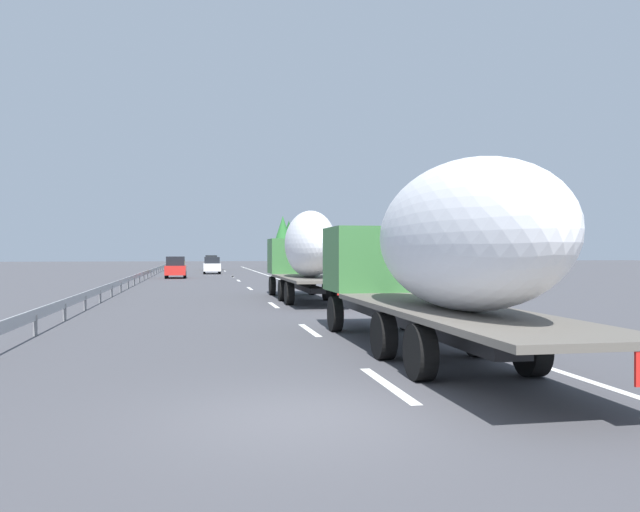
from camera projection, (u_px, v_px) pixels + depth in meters
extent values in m
plane|color=#424247|center=(219.00, 284.00, 48.57)|extent=(260.00, 260.00, 0.00)
cube|color=white|center=(387.00, 384.00, 11.55)|extent=(3.20, 0.20, 0.01)
cube|color=white|center=(309.00, 330.00, 19.65)|extent=(3.20, 0.20, 0.01)
cube|color=white|center=(274.00, 305.00, 29.04)|extent=(3.20, 0.20, 0.01)
cube|color=white|center=(250.00, 288.00, 42.52)|extent=(3.20, 0.20, 0.01)
cube|color=white|center=(239.00, 281.00, 54.45)|extent=(3.20, 0.20, 0.01)
cube|color=white|center=(233.00, 277.00, 63.52)|extent=(3.20, 0.20, 0.01)
cube|color=white|center=(232.00, 276.00, 64.21)|extent=(3.20, 0.20, 0.01)
cube|color=white|center=(225.00, 271.00, 82.79)|extent=(3.20, 0.20, 0.01)
cube|color=white|center=(223.00, 270.00, 88.47)|extent=(3.20, 0.20, 0.01)
cube|color=white|center=(223.00, 270.00, 88.15)|extent=(3.20, 0.20, 0.01)
cube|color=white|center=(283.00, 281.00, 54.50)|extent=(110.00, 0.20, 0.01)
cube|color=#387038|center=(292.00, 256.00, 36.02)|extent=(2.40, 2.50, 1.90)
cube|color=black|center=(289.00, 247.00, 37.10)|extent=(0.08, 2.12, 0.80)
cube|color=#262628|center=(300.00, 285.00, 33.26)|extent=(10.36, 0.70, 0.24)
cube|color=#59544C|center=(309.00, 278.00, 30.49)|extent=(8.86, 2.50, 0.12)
ellipsoid|color=white|center=(310.00, 244.00, 30.36)|extent=(6.06, 2.20, 3.09)
cube|color=red|center=(344.00, 288.00, 26.29)|extent=(0.04, 0.56, 0.56)
cylinder|color=black|center=(272.00, 286.00, 35.82)|extent=(1.04, 0.30, 1.04)
cylinder|color=black|center=(312.00, 285.00, 36.23)|extent=(1.04, 0.30, 1.04)
cylinder|color=black|center=(283.00, 290.00, 31.47)|extent=(1.04, 0.35, 1.04)
cylinder|color=black|center=(327.00, 290.00, 31.87)|extent=(1.04, 0.35, 1.04)
cylinder|color=black|center=(289.00, 293.00, 29.11)|extent=(1.04, 0.35, 1.04)
cylinder|color=black|center=(337.00, 293.00, 29.51)|extent=(1.04, 0.35, 1.04)
cube|color=#387038|center=(371.00, 259.00, 19.52)|extent=(2.40, 2.50, 1.90)
cube|color=black|center=(362.00, 243.00, 20.60)|extent=(0.08, 2.12, 0.80)
cube|color=#262628|center=(404.00, 319.00, 16.41)|extent=(11.67, 0.70, 0.24)
cube|color=#59544C|center=(452.00, 311.00, 13.29)|extent=(10.29, 2.50, 0.12)
ellipsoid|color=white|center=(457.00, 236.00, 13.06)|extent=(8.16, 2.20, 2.97)
cylinder|color=black|center=(335.00, 314.00, 19.33)|extent=(1.04, 0.30, 1.04)
cylinder|color=black|center=(406.00, 313.00, 19.73)|extent=(1.04, 0.30, 1.04)
cylinder|color=black|center=(384.00, 336.00, 14.27)|extent=(1.04, 0.35, 1.04)
cylinder|color=black|center=(478.00, 333.00, 14.67)|extent=(1.04, 0.35, 1.04)
cylinder|color=black|center=(420.00, 352.00, 11.91)|extent=(1.04, 0.35, 1.04)
cylinder|color=black|center=(531.00, 349.00, 12.32)|extent=(1.04, 0.35, 1.04)
cube|color=white|center=(212.00, 267.00, 71.84)|extent=(4.14, 1.85, 0.84)
cube|color=black|center=(212.00, 260.00, 71.53)|extent=(2.28, 1.63, 0.71)
cylinder|color=black|center=(204.00, 271.00, 72.95)|extent=(0.64, 0.22, 0.64)
cylinder|color=black|center=(219.00, 271.00, 73.26)|extent=(0.64, 0.22, 0.64)
cylinder|color=black|center=(204.00, 271.00, 70.43)|extent=(0.64, 0.22, 0.64)
cylinder|color=black|center=(220.00, 271.00, 70.73)|extent=(0.64, 0.22, 0.64)
cube|color=gold|center=(211.00, 264.00, 88.22)|extent=(4.72, 1.73, 0.84)
cube|color=black|center=(211.00, 258.00, 87.86)|extent=(2.59, 1.52, 0.83)
cylinder|color=black|center=(205.00, 267.00, 89.52)|extent=(0.64, 0.22, 0.64)
cylinder|color=black|center=(216.00, 267.00, 89.80)|extent=(0.64, 0.22, 0.64)
cylinder|color=black|center=(205.00, 268.00, 86.64)|extent=(0.64, 0.22, 0.64)
cylinder|color=black|center=(217.00, 268.00, 86.92)|extent=(0.64, 0.22, 0.64)
cube|color=red|center=(176.00, 270.00, 59.78)|extent=(4.23, 1.84, 0.84)
cube|color=black|center=(176.00, 261.00, 59.46)|extent=(2.33, 1.62, 0.83)
cylinder|color=black|center=(167.00, 274.00, 60.92)|extent=(0.64, 0.22, 0.64)
cylinder|color=black|center=(185.00, 274.00, 61.22)|extent=(0.64, 0.22, 0.64)
cylinder|color=black|center=(166.00, 275.00, 58.34)|extent=(0.64, 0.22, 0.64)
cylinder|color=black|center=(185.00, 275.00, 58.64)|extent=(0.64, 0.22, 0.64)
cylinder|color=gray|center=(301.00, 266.00, 52.91)|extent=(0.10, 0.10, 2.56)
cube|color=#2D569E|center=(301.00, 246.00, 52.91)|extent=(0.06, 0.90, 0.70)
cylinder|color=#472D19|center=(316.00, 267.00, 71.51)|extent=(0.28, 0.28, 1.58)
cone|color=#1E5B23|center=(316.00, 239.00, 71.49)|extent=(2.43, 2.43, 4.50)
cylinder|color=#472D19|center=(283.00, 263.00, 92.63)|extent=(0.30, 0.30, 1.74)
cone|color=#286B2D|center=(283.00, 236.00, 92.61)|extent=(3.76, 3.76, 5.84)
cylinder|color=#472D19|center=(289.00, 263.00, 96.92)|extent=(0.24, 0.24, 1.62)
cone|color=#194C1E|center=(289.00, 239.00, 96.91)|extent=(3.75, 3.75, 5.50)
cube|color=#9EA0A5|center=(139.00, 275.00, 50.42)|extent=(94.00, 0.06, 0.32)
cube|color=slate|center=(35.00, 325.00, 18.28)|extent=(0.10, 0.10, 0.60)
cube|color=slate|center=(65.00, 312.00, 22.30)|extent=(0.10, 0.10, 0.60)
cube|color=slate|center=(85.00, 303.00, 26.31)|extent=(0.10, 0.10, 0.60)
cube|color=slate|center=(100.00, 296.00, 30.33)|extent=(0.10, 0.10, 0.60)
cube|color=slate|center=(112.00, 291.00, 34.35)|extent=(0.10, 0.10, 0.60)
cube|color=slate|center=(121.00, 287.00, 38.37)|extent=(0.10, 0.10, 0.60)
cube|color=slate|center=(128.00, 284.00, 42.38)|extent=(0.10, 0.10, 0.60)
cube|color=slate|center=(134.00, 281.00, 46.40)|extent=(0.10, 0.10, 0.60)
cube|color=slate|center=(139.00, 279.00, 50.42)|extent=(0.10, 0.10, 0.60)
cube|color=slate|center=(144.00, 277.00, 54.44)|extent=(0.10, 0.10, 0.60)
cube|color=slate|center=(147.00, 275.00, 58.45)|extent=(0.10, 0.10, 0.60)
cube|color=slate|center=(151.00, 274.00, 62.47)|extent=(0.10, 0.10, 0.60)
cube|color=slate|center=(154.00, 273.00, 66.49)|extent=(0.10, 0.10, 0.60)
cube|color=slate|center=(156.00, 271.00, 70.51)|extent=(0.10, 0.10, 0.60)
cube|color=slate|center=(158.00, 270.00, 74.52)|extent=(0.10, 0.10, 0.60)
cube|color=slate|center=(161.00, 270.00, 78.54)|extent=(0.10, 0.10, 0.60)
cube|color=slate|center=(162.00, 269.00, 82.56)|extent=(0.10, 0.10, 0.60)
cube|color=slate|center=(164.00, 268.00, 86.58)|extent=(0.10, 0.10, 0.60)
cube|color=slate|center=(166.00, 267.00, 90.59)|extent=(0.10, 0.10, 0.60)
cube|color=slate|center=(167.00, 267.00, 94.61)|extent=(0.10, 0.10, 0.60)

